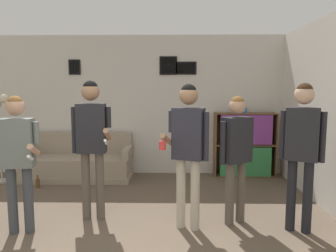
% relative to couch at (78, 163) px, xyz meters
% --- Properties ---
extents(wall_back, '(7.89, 0.08, 2.70)m').
position_rel_couch_xyz_m(wall_back, '(1.17, 0.42, 1.07)').
color(wall_back, beige).
rests_on(wall_back, ground_plane).
extents(wall_right, '(0.06, 6.17, 2.70)m').
position_rel_couch_xyz_m(wall_right, '(3.94, -1.49, 1.07)').
color(wall_right, beige).
rests_on(wall_right, ground_plane).
extents(couch, '(2.01, 0.80, 0.83)m').
position_rel_couch_xyz_m(couch, '(0.00, 0.00, 0.00)').
color(couch, gray).
rests_on(couch, ground_plane).
extents(bookshelf, '(1.16, 0.30, 1.23)m').
position_rel_couch_xyz_m(bookshelf, '(3.16, 0.20, 0.33)').
color(bookshelf, brown).
rests_on(bookshelf, ground_plane).
extents(person_player_foreground_left, '(0.53, 0.43, 1.62)m').
position_rel_couch_xyz_m(person_player_foreground_left, '(0.01, -2.34, 0.71)').
color(person_player_foreground_left, '#3D4247').
rests_on(person_player_foreground_left, ground_plane).
extents(person_player_foreground_center, '(0.52, 0.46, 1.79)m').
position_rel_couch_xyz_m(person_player_foreground_center, '(0.76, -1.90, 0.84)').
color(person_player_foreground_center, brown).
rests_on(person_player_foreground_center, ground_plane).
extents(person_watcher_holding_cup, '(0.57, 0.39, 1.75)m').
position_rel_couch_xyz_m(person_watcher_holding_cup, '(1.98, -2.17, 0.81)').
color(person_watcher_holding_cup, '#B7AD99').
rests_on(person_watcher_holding_cup, ground_plane).
extents(person_spectator_near_bookshelf, '(0.44, 0.36, 1.61)m').
position_rel_couch_xyz_m(person_spectator_near_bookshelf, '(2.58, -2.00, 0.70)').
color(person_spectator_near_bookshelf, brown).
rests_on(person_spectator_near_bookshelf, ground_plane).
extents(person_spectator_far_right, '(0.46, 0.33, 1.76)m').
position_rel_couch_xyz_m(person_spectator_far_right, '(3.29, -2.23, 0.81)').
color(person_spectator_far_right, black).
rests_on(person_spectator_far_right, ground_plane).
extents(bottle_on_floor, '(0.07, 0.07, 0.22)m').
position_rel_couch_xyz_m(bottle_on_floor, '(-0.51, -0.63, -0.19)').
color(bottle_on_floor, brown).
rests_on(bottle_on_floor, ground_plane).
extents(drinking_cup, '(0.07, 0.07, 0.10)m').
position_rel_couch_xyz_m(drinking_cup, '(3.16, 0.20, 1.00)').
color(drinking_cup, blue).
rests_on(drinking_cup, bookshelf).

